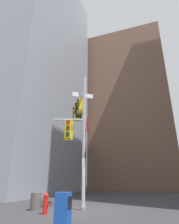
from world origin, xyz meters
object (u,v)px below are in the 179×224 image
object	(u,v)px
signal_pole_assembly	(79,121)
newspaper_box	(63,210)
trash_bin	(36,201)
fire_hydrant	(46,203)

from	to	relation	value
signal_pole_assembly	newspaper_box	world-z (taller)	signal_pole_assembly
trash_bin	fire_hydrant	bearing A→B (deg)	-38.45
fire_hydrant	newspaper_box	size ratio (longest dim) A/B	0.83
signal_pole_assembly	trash_bin	distance (m)	4.98
signal_pole_assembly	fire_hydrant	size ratio (longest dim) A/B	8.82
fire_hydrant	newspaper_box	xyz separation A→B (m)	(1.90, -2.06, 0.07)
newspaper_box	trash_bin	xyz separation A→B (m)	(-3.02, 2.95, -0.11)
fire_hydrant	trash_bin	world-z (taller)	fire_hydrant
signal_pole_assembly	fire_hydrant	distance (m)	5.03
newspaper_box	signal_pole_assembly	bearing A→B (deg)	107.39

